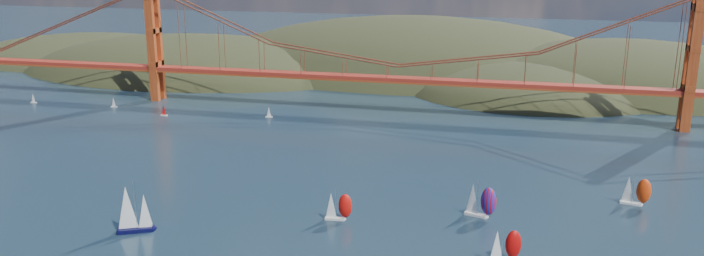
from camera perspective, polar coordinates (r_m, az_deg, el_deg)
name	(u,v)px	position (r m, az deg, el deg)	size (l,w,h in m)	color
headlands	(503,99)	(407.28, 12.45, 2.41)	(725.00, 225.00, 96.00)	black
bridge	(395,43)	(306.98, 3.62, 7.09)	(552.00, 12.00, 55.00)	maroon
sloop_navy	(132,210)	(193.77, -17.80, -6.49)	(10.02, 8.02, 14.60)	black
racer_0	(338,206)	(193.16, -1.19, -6.50)	(7.86, 3.56, 8.90)	silver
racer_1	(505,245)	(173.04, 12.57, -9.51)	(8.34, 5.51, 9.33)	silver
racer_3	(636,190)	(220.38, 22.50, -4.82)	(8.54, 4.60, 9.58)	white
racer_rwb	(480,200)	(198.40, 10.60, -5.93)	(9.37, 5.67, 10.49)	white
distant_boat_0	(33,98)	(365.65, -24.98, 2.26)	(3.00, 2.00, 4.70)	silver
distant_boat_1	(114,102)	(342.26, -19.21, 2.04)	(3.00, 2.00, 4.70)	silver
distant_boat_2	(164,111)	(318.54, -15.37, 1.40)	(3.00, 2.00, 4.70)	silver
distant_boat_3	(269,112)	(306.63, -6.93, 1.32)	(3.00, 2.00, 4.70)	silver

